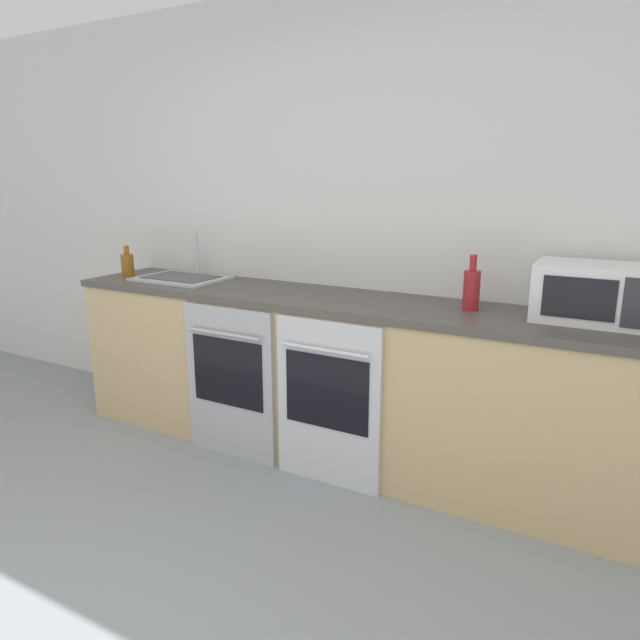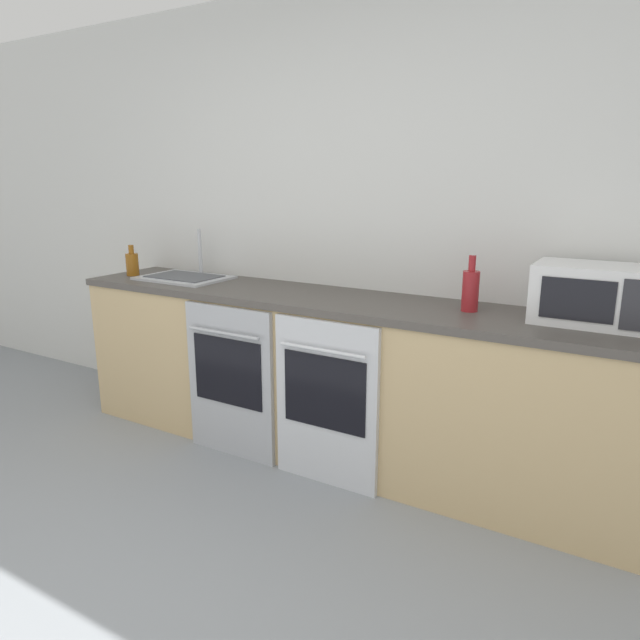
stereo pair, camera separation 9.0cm
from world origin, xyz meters
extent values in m
cube|color=silver|center=(0.00, 2.27, 1.30)|extent=(10.00, 0.06, 2.60)
cube|color=tan|center=(0.00, 1.94, 0.44)|extent=(3.33, 0.59, 0.89)
cube|color=#4C4742|center=(0.00, 1.94, 0.91)|extent=(3.35, 0.61, 0.04)
cube|color=#A8AAAF|center=(-0.51, 1.64, 0.44)|extent=(0.59, 0.03, 0.88)
cube|color=black|center=(-0.51, 1.62, 0.51)|extent=(0.47, 0.01, 0.39)
cylinder|color=#A8AAAF|center=(-0.51, 1.60, 0.74)|extent=(0.48, 0.02, 0.02)
cube|color=silver|center=(0.12, 1.64, 0.44)|extent=(0.59, 0.03, 0.88)
cube|color=black|center=(0.12, 1.62, 0.51)|extent=(0.47, 0.01, 0.39)
cylinder|color=silver|center=(0.12, 1.60, 0.74)|extent=(0.48, 0.02, 0.02)
cube|color=silver|center=(1.26, 2.03, 1.06)|extent=(0.49, 0.32, 0.26)
cube|color=black|center=(1.21, 1.87, 1.06)|extent=(0.29, 0.01, 0.18)
cube|color=#2D2D33|center=(1.43, 1.87, 1.06)|extent=(0.11, 0.01, 0.21)
cylinder|color=#8C5114|center=(-1.51, 1.89, 1.00)|extent=(0.08, 0.08, 0.15)
cylinder|color=#8C5114|center=(-1.51, 1.89, 1.10)|extent=(0.03, 0.03, 0.06)
cylinder|color=maroon|center=(0.72, 2.00, 1.03)|extent=(0.08, 0.08, 0.20)
cylinder|color=maroon|center=(0.72, 2.00, 1.16)|extent=(0.03, 0.03, 0.08)
cube|color=#B7BABF|center=(-1.12, 1.96, 0.94)|extent=(0.56, 0.40, 0.01)
cube|color=#4C4F54|center=(-1.12, 1.96, 0.95)|extent=(0.45, 0.29, 0.01)
cylinder|color=#B7BABF|center=(-1.12, 2.12, 1.09)|extent=(0.02, 0.02, 0.29)
camera|label=1|loc=(1.39, -0.76, 1.56)|focal=32.00mm
camera|label=2|loc=(1.47, -0.71, 1.56)|focal=32.00mm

